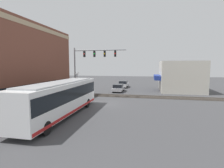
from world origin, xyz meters
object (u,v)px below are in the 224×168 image
crossing_signal (77,82)px  city_bus (61,97)px  parked_car_white (123,84)px  parked_car_silver (118,88)px  pedestrian_at_crossing (80,90)px

crossing_signal → city_bus: bearing=-164.8°
crossing_signal → parked_car_white: 14.49m
city_bus → parked_car_silver: city_bus is taller
city_bus → parked_car_silver: bearing=-8.7°
parked_car_white → pedestrian_at_crossing: pedestrian_at_crossing is taller
crossing_signal → parked_car_silver: 8.66m
parked_car_silver → crossing_signal: bearing=140.5°
crossing_signal → parked_car_white: (13.35, -5.42, -1.60)m
city_bus → crossing_signal: (10.39, 2.82, 0.45)m
parked_car_white → pedestrian_at_crossing: bearing=158.4°
city_bus → crossing_signal: bearing=15.2°
city_bus → crossing_signal: 10.77m
city_bus → pedestrian_at_crossing: (10.82, 2.52, -0.91)m
crossing_signal → pedestrian_at_crossing: 1.46m
parked_car_silver → parked_car_white: bearing=0.0°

